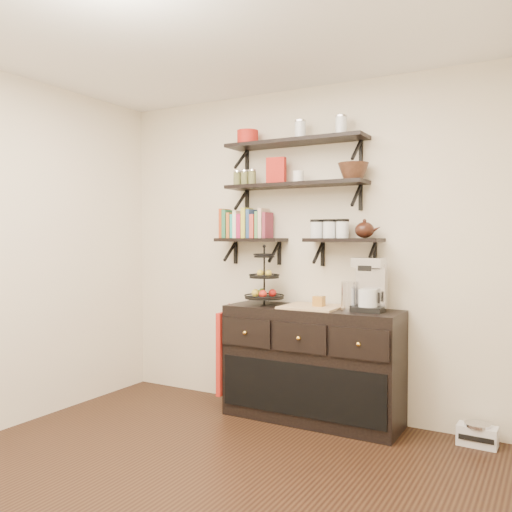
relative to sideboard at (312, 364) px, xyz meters
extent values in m
plane|color=black|center=(-0.20, -1.51, -0.45)|extent=(3.50, 3.50, 0.00)
cube|color=white|center=(-0.20, -1.51, 2.25)|extent=(3.50, 3.50, 0.02)
cube|color=beige|center=(-0.20, 0.24, 0.90)|extent=(3.50, 0.02, 2.70)
cube|color=black|center=(-0.20, 0.10, 1.78)|extent=(1.20, 0.27, 0.03)
cube|color=black|center=(-0.72, 0.22, 1.67)|extent=(0.02, 0.03, 0.20)
cube|color=black|center=(0.32, 0.22, 1.67)|extent=(0.02, 0.03, 0.20)
cube|color=black|center=(-0.20, 0.10, 1.43)|extent=(1.20, 0.27, 0.03)
cube|color=black|center=(-0.72, 0.22, 1.32)|extent=(0.02, 0.03, 0.20)
cube|color=black|center=(0.32, 0.22, 1.32)|extent=(0.02, 0.03, 0.20)
cube|color=black|center=(-0.62, 0.11, 0.98)|extent=(0.60, 0.25, 0.03)
cube|color=black|center=(-0.84, 0.22, 0.87)|extent=(0.02, 0.03, 0.20)
cube|color=black|center=(-0.40, 0.22, 0.87)|extent=(0.03, 0.03, 0.20)
cube|color=black|center=(0.22, 0.11, 0.98)|extent=(0.60, 0.25, 0.03)
cube|color=black|center=(0.00, 0.22, 0.87)|extent=(0.03, 0.03, 0.20)
cube|color=black|center=(0.44, 0.22, 0.87)|extent=(0.02, 0.03, 0.20)
cube|color=#A83D17|center=(-0.88, 0.12, 1.10)|extent=(0.02, 0.15, 0.20)
cube|color=#296F49|center=(-0.85, 0.12, 1.12)|extent=(0.03, 0.15, 0.24)
cube|color=#BE6426|center=(-0.81, 0.12, 1.10)|extent=(0.04, 0.15, 0.21)
cube|color=teal|center=(-0.77, 0.12, 1.12)|extent=(0.03, 0.15, 0.25)
cube|color=#F0EAC9|center=(-0.74, 0.12, 1.11)|extent=(0.03, 0.15, 0.22)
cube|color=#AA1F4C|center=(-0.70, 0.12, 1.13)|extent=(0.04, 0.15, 0.26)
cube|color=gold|center=(-0.66, 0.12, 1.11)|extent=(0.03, 0.15, 0.23)
cube|color=navy|center=(-0.63, 0.12, 1.10)|extent=(0.03, 0.15, 0.20)
cube|color=#C24237|center=(-0.59, 0.12, 1.12)|extent=(0.04, 0.15, 0.24)
cube|color=#508C4C|center=(-0.55, 0.12, 1.10)|extent=(0.03, 0.15, 0.21)
cube|color=#C9B092|center=(-0.51, 0.12, 1.12)|extent=(0.03, 0.15, 0.25)
cube|color=maroon|center=(-0.47, 0.12, 1.11)|extent=(0.02, 0.15, 0.22)
cylinder|color=silver|center=(-0.01, 0.12, 1.06)|extent=(0.10, 0.10, 0.13)
cylinder|color=silver|center=(0.10, 0.12, 1.06)|extent=(0.10, 0.10, 0.13)
cylinder|color=silver|center=(0.21, 0.12, 1.06)|extent=(0.10, 0.10, 0.13)
cube|color=black|center=(0.00, 0.00, 0.00)|extent=(1.40, 0.45, 0.90)
cube|color=tan|center=(0.00, 0.00, 0.46)|extent=(0.45, 0.41, 0.02)
sphere|color=gold|center=(-0.47, -0.25, 0.25)|extent=(0.04, 0.04, 0.04)
sphere|color=gold|center=(0.00, -0.25, 0.25)|extent=(0.04, 0.04, 0.04)
sphere|color=gold|center=(0.47, -0.25, 0.25)|extent=(0.04, 0.04, 0.04)
cylinder|color=black|center=(-0.43, 0.00, 0.68)|extent=(0.02, 0.02, 0.47)
cylinder|color=black|center=(-0.43, 0.00, 0.50)|extent=(0.32, 0.32, 0.01)
cylinder|color=black|center=(-0.43, 0.00, 0.67)|extent=(0.25, 0.25, 0.02)
cylinder|color=black|center=(-0.43, 0.00, 0.85)|extent=(0.17, 0.17, 0.02)
sphere|color=#B21914|center=(-0.37, 0.04, 0.54)|extent=(0.07, 0.07, 0.07)
sphere|color=gold|center=(-0.47, 0.00, 0.71)|extent=(0.06, 0.06, 0.06)
cube|color=#A16925|center=(0.06, 0.00, 0.50)|extent=(0.08, 0.08, 0.08)
cube|color=black|center=(0.46, 0.00, 0.47)|extent=(0.23, 0.21, 0.04)
cube|color=silver|center=(0.46, 0.07, 0.64)|extent=(0.22, 0.09, 0.34)
cube|color=silver|center=(0.46, 0.00, 0.82)|extent=(0.23, 0.21, 0.07)
cylinder|color=silver|center=(0.46, -0.02, 0.55)|extent=(0.15, 0.15, 0.13)
cylinder|color=silver|center=(0.31, -0.02, 0.56)|extent=(0.11, 0.11, 0.22)
cube|color=#AE2012|center=(-0.73, -0.10, 0.04)|extent=(0.04, 0.29, 0.69)
cube|color=silver|center=(1.22, 0.08, -0.38)|extent=(0.27, 0.14, 0.14)
cylinder|color=silver|center=(1.22, 0.08, -0.30)|extent=(0.18, 0.18, 0.02)
cube|color=black|center=(1.22, 0.01, -0.38)|extent=(0.23, 0.02, 0.04)
cube|color=#A71B13|center=(-0.37, 0.10, 1.56)|extent=(0.17, 0.08, 0.22)
cylinder|color=white|center=(-0.17, 0.10, 1.50)|extent=(0.09, 0.09, 0.10)
cylinder|color=#A71B13|center=(-0.65, 0.10, 1.86)|extent=(0.18, 0.18, 0.12)
camera|label=1|loc=(1.70, -3.93, 1.01)|focal=38.00mm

